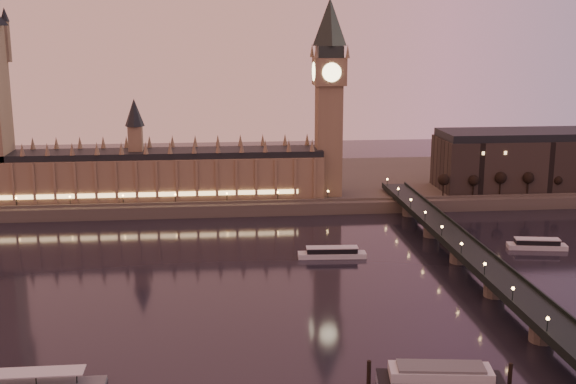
% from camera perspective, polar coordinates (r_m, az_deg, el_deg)
% --- Properties ---
extents(ground, '(700.00, 700.00, 0.00)m').
position_cam_1_polar(ground, '(267.51, -4.44, -7.45)').
color(ground, black).
rests_on(ground, ground).
extents(far_embankment, '(560.00, 130.00, 6.00)m').
position_cam_1_polar(far_embankment, '(426.94, -0.92, 0.67)').
color(far_embankment, '#423D35').
rests_on(far_embankment, ground).
extents(palace_of_westminster, '(180.00, 26.62, 52.00)m').
position_cam_1_polar(palace_of_westminster, '(380.45, -10.97, 1.82)').
color(palace_of_westminster, brown).
rests_on(palace_of_westminster, ground).
extents(big_ben, '(17.68, 17.68, 104.00)m').
position_cam_1_polar(big_ben, '(377.72, 3.27, 8.42)').
color(big_ben, brown).
rests_on(big_ben, ground).
extents(westminster_bridge, '(13.20, 260.00, 15.30)m').
position_cam_1_polar(westminster_bridge, '(282.35, 14.55, -5.55)').
color(westminster_bridge, black).
rests_on(westminster_bridge, ground).
extents(city_block, '(155.00, 45.00, 34.00)m').
position_cam_1_polar(city_block, '(436.45, 21.61, 2.61)').
color(city_block, black).
rests_on(city_block, ground).
extents(bare_tree_0, '(5.26, 5.26, 10.69)m').
position_cam_1_polar(bare_tree_0, '(386.62, 12.09, 0.77)').
color(bare_tree_0, black).
rests_on(bare_tree_0, ground).
extents(bare_tree_1, '(5.26, 5.26, 10.69)m').
position_cam_1_polar(bare_tree_1, '(391.62, 14.27, 0.81)').
color(bare_tree_1, black).
rests_on(bare_tree_1, ground).
extents(bare_tree_2, '(5.26, 5.26, 10.69)m').
position_cam_1_polar(bare_tree_2, '(397.17, 16.39, 0.85)').
color(bare_tree_2, black).
rests_on(bare_tree_2, ground).
extents(bare_tree_3, '(5.26, 5.26, 10.69)m').
position_cam_1_polar(bare_tree_3, '(403.25, 18.45, 0.88)').
color(bare_tree_3, black).
rests_on(bare_tree_3, ground).
extents(bare_tree_4, '(5.26, 5.26, 10.69)m').
position_cam_1_polar(bare_tree_4, '(409.83, 20.44, 0.91)').
color(bare_tree_4, black).
rests_on(bare_tree_4, ground).
extents(cruise_boat_a, '(28.36, 7.60, 4.49)m').
position_cam_1_polar(cruise_boat_a, '(299.47, 3.50, -4.81)').
color(cruise_boat_a, silver).
rests_on(cruise_boat_a, ground).
extents(cruise_boat_b, '(25.47, 10.30, 4.57)m').
position_cam_1_polar(cruise_boat_b, '(328.30, 19.07, -3.92)').
color(cruise_boat_b, silver).
rests_on(cruise_boat_b, ground).
extents(moored_barge, '(37.69, 13.56, 6.97)m').
position_cam_1_polar(moored_barge, '(198.87, 11.94, -14.18)').
color(moored_barge, '#8E97B4').
rests_on(moored_barge, ground).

